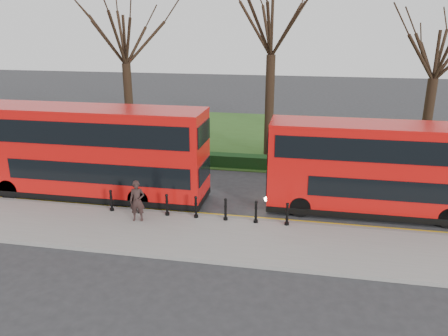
% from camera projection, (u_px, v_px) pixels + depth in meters
% --- Properties ---
extents(ground, '(120.00, 120.00, 0.00)m').
position_uv_depth(ground, '(207.00, 209.00, 21.28)').
color(ground, '#28282B').
rests_on(ground, ground).
extents(pavement, '(60.00, 4.00, 0.15)m').
position_uv_depth(pavement, '(191.00, 235.00, 18.46)').
color(pavement, gray).
rests_on(pavement, ground).
extents(kerb, '(60.00, 0.25, 0.16)m').
position_uv_depth(kerb, '(203.00, 216.00, 20.33)').
color(kerb, slate).
rests_on(kerb, ground).
extents(grass_verge, '(60.00, 18.00, 0.06)m').
position_uv_depth(grass_verge, '(249.00, 136.00, 35.27)').
color(grass_verge, '#2C4E1A').
rests_on(grass_verge, ground).
extents(hedge, '(60.00, 0.90, 0.80)m').
position_uv_depth(hedge, '(231.00, 161.00, 27.50)').
color(hedge, black).
rests_on(hedge, ground).
extents(yellow_line_outer, '(60.00, 0.10, 0.01)m').
position_uv_depth(yellow_line_outer, '(204.00, 215.00, 20.63)').
color(yellow_line_outer, yellow).
rests_on(yellow_line_outer, ground).
extents(yellow_line_inner, '(60.00, 0.10, 0.01)m').
position_uv_depth(yellow_line_inner, '(205.00, 213.00, 20.81)').
color(yellow_line_inner, yellow).
rests_on(yellow_line_inner, ground).
extents(tree_left, '(7.00, 7.00, 10.94)m').
position_uv_depth(tree_left, '(124.00, 34.00, 29.56)').
color(tree_left, black).
rests_on(tree_left, ground).
extents(tree_mid, '(7.83, 7.83, 12.23)m').
position_uv_depth(tree_mid, '(272.00, 19.00, 27.47)').
color(tree_mid, black).
rests_on(tree_mid, ground).
extents(tree_right, '(6.30, 6.30, 9.85)m').
position_uv_depth(tree_right, '(438.00, 49.00, 26.22)').
color(tree_right, black).
rests_on(tree_right, ground).
extents(bollard_row, '(8.40, 0.15, 1.00)m').
position_uv_depth(bollard_row, '(196.00, 207.00, 19.86)').
color(bollard_row, black).
rests_on(bollard_row, pavement).
extents(bus_lead, '(11.77, 2.70, 4.69)m').
position_uv_depth(bus_lead, '(92.00, 153.00, 22.16)').
color(bus_lead, red).
rests_on(bus_lead, ground).
extents(bus_rear, '(10.85, 2.49, 4.32)m').
position_uv_depth(bus_rear, '(386.00, 170.00, 20.15)').
color(bus_rear, red).
rests_on(bus_rear, ground).
extents(pedestrian, '(0.75, 0.57, 1.88)m').
position_uv_depth(pedestrian, '(137.00, 201.00, 19.44)').
color(pedestrian, black).
rests_on(pedestrian, pavement).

